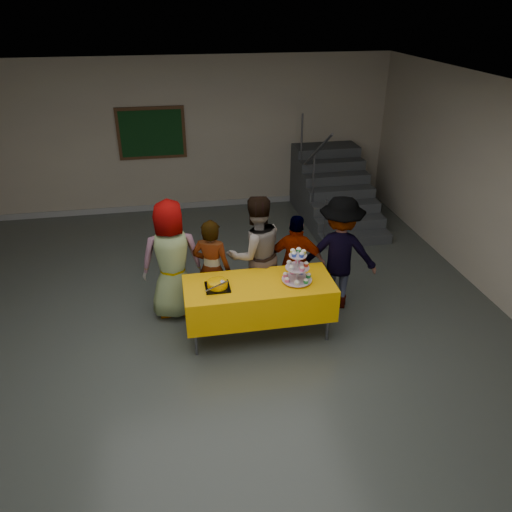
# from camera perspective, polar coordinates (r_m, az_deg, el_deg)

# --- Properties ---
(room_shell) EXTENTS (10.00, 10.04, 3.02)m
(room_shell) POSITION_cam_1_polar(r_m,az_deg,el_deg) (5.23, -4.31, 7.07)
(room_shell) COLOR #4C514C
(room_shell) RESTS_ON ground
(bake_table) EXTENTS (1.88, 0.78, 0.77)m
(bake_table) POSITION_cam_1_polar(r_m,az_deg,el_deg) (6.35, 0.33, -4.77)
(bake_table) COLOR #595960
(bake_table) RESTS_ON ground
(cupcake_stand) EXTENTS (0.38, 0.38, 0.44)m
(cupcake_stand) POSITION_cam_1_polar(r_m,az_deg,el_deg) (6.21, 4.74, -1.47)
(cupcake_stand) COLOR silver
(cupcake_stand) RESTS_ON bake_table
(bear_cake) EXTENTS (0.32, 0.36, 0.12)m
(bear_cake) POSITION_cam_1_polar(r_m,az_deg,el_deg) (6.13, -4.43, -3.17)
(bear_cake) COLOR black
(bear_cake) RESTS_ON bake_table
(schoolchild_a) EXTENTS (0.83, 0.55, 1.67)m
(schoolchild_a) POSITION_cam_1_polar(r_m,az_deg,el_deg) (6.73, -9.58, -0.46)
(schoolchild_a) COLOR slate
(schoolchild_a) RESTS_ON ground
(schoolchild_b) EXTENTS (0.61, 0.52, 1.43)m
(schoolchild_b) POSITION_cam_1_polar(r_m,az_deg,el_deg) (6.68, -5.07, -1.54)
(schoolchild_b) COLOR slate
(schoolchild_b) RESTS_ON ground
(schoolchild_c) EXTENTS (0.93, 0.79, 1.68)m
(schoolchild_c) POSITION_cam_1_polar(r_m,az_deg,el_deg) (6.78, -0.05, 0.21)
(schoolchild_c) COLOR slate
(schoolchild_c) RESTS_ON ground
(schoolchild_d) EXTENTS (0.88, 0.62, 1.39)m
(schoolchild_d) POSITION_cam_1_polar(r_m,az_deg,el_deg) (6.88, 4.61, -0.81)
(schoolchild_d) COLOR slate
(schoolchild_d) RESTS_ON ground
(schoolchild_e) EXTENTS (1.19, 0.89, 1.64)m
(schoolchild_e) POSITION_cam_1_polar(r_m,az_deg,el_deg) (6.94, 9.50, 0.31)
(schoolchild_e) COLOR slate
(schoolchild_e) RESTS_ON ground
(staircase) EXTENTS (1.30, 2.40, 2.04)m
(staircase) POSITION_cam_1_polar(r_m,az_deg,el_deg) (10.15, 8.68, 7.32)
(staircase) COLOR #424447
(staircase) RESTS_ON ground
(noticeboard) EXTENTS (1.30, 0.05, 1.00)m
(noticeboard) POSITION_cam_1_polar(r_m,az_deg,el_deg) (10.10, -11.86, 13.57)
(noticeboard) COLOR #472B16
(noticeboard) RESTS_ON ground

